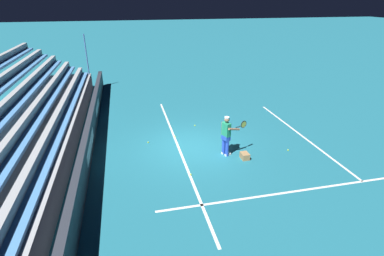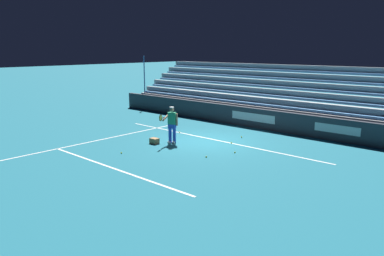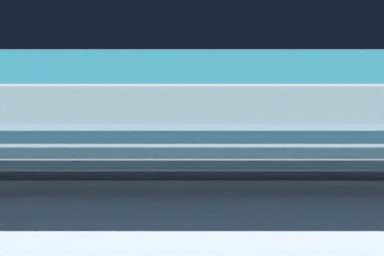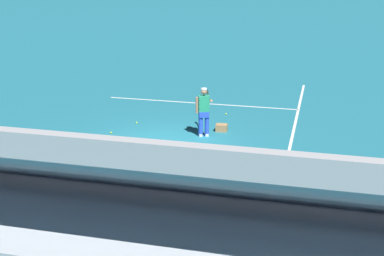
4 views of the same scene
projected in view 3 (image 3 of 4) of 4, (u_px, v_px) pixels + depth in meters
ground_plane at (180, 155)px, 14.62m from camera, size 160.00×160.00×0.00m
court_baseline_white at (179, 159)px, 14.13m from camera, size 12.00×0.10×0.01m
court_sideline_white at (282, 128)px, 18.52m from camera, size 0.10×12.00×0.01m
court_service_line_white at (183, 121)px, 19.99m from camera, size 8.22×0.10×0.01m
back_wall_sponsor_board at (174, 183)px, 10.33m from camera, size 22.34×0.25×1.10m
bleacher_stand at (168, 220)px, 7.71m from camera, size 21.22×4.00×3.85m
tennis_player at (212, 120)px, 15.72m from camera, size 0.58×1.07×1.71m
ball_box_cardboard at (225, 137)px, 16.52m from camera, size 0.41×0.31×0.26m
tennis_ball_far_right at (152, 171)px, 12.88m from camera, size 0.07×0.07×0.07m
tennis_ball_on_baseline at (146, 158)px, 14.16m from camera, size 0.07×0.07×0.07m
tennis_ball_far_left at (136, 139)px, 16.66m from camera, size 0.07×0.07×0.07m
tennis_ball_near_player at (118, 148)px, 15.36m from camera, size 0.07×0.07×0.07m
tennis_ball_toward_net at (216, 127)px, 18.59m from camera, size 0.07×0.07×0.07m
tennis_ball_midcourt at (253, 158)px, 14.15m from camera, size 0.07×0.07×0.07m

